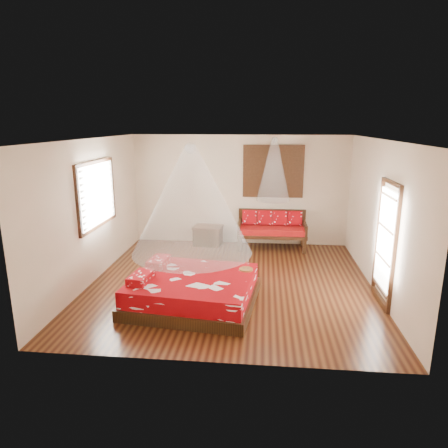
{
  "coord_description": "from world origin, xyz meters",
  "views": [
    {
      "loc": [
        0.6,
        -7.4,
        3.1
      ],
      "look_at": [
        -0.15,
        0.19,
        1.15
      ],
      "focal_mm": 32.0,
      "sensor_mm": 36.0,
      "label": 1
    }
  ],
  "objects": [
    {
      "name": "window_left",
      "position": [
        -2.71,
        0.2,
        1.7
      ],
      "size": [
        0.1,
        1.74,
        1.34
      ],
      "color": "black",
      "rests_on": "wall_left"
    },
    {
      "name": "storage_chest",
      "position": [
        -0.79,
        2.45,
        0.25
      ],
      "size": [
        0.79,
        0.61,
        0.5
      ],
      "rotation": [
        0.0,
        0.0,
        -0.12
      ],
      "color": "black",
      "rests_on": "floor"
    },
    {
      "name": "daybed",
      "position": [
        0.84,
        2.38,
        0.52
      ],
      "size": [
        1.71,
        0.76,
        0.94
      ],
      "color": "black",
      "rests_on": "floor"
    },
    {
      "name": "room",
      "position": [
        0.0,
        0.0,
        1.4
      ],
      "size": [
        5.54,
        5.54,
        2.84
      ],
      "color": "black",
      "rests_on": "ground"
    },
    {
      "name": "mosquito_net_main",
      "position": [
        -0.58,
        -1.01,
        1.85
      ],
      "size": [
        2.03,
        2.03,
        1.8
      ],
      "primitive_type": "cone",
      "color": "white",
      "rests_on": "ceiling"
    },
    {
      "name": "wine_tray",
      "position": [
        0.33,
        -0.6,
        0.55
      ],
      "size": [
        0.25,
        0.25,
        0.2
      ],
      "rotation": [
        0.0,
        0.0,
        -0.26
      ],
      "color": "brown",
      "rests_on": "bed"
    },
    {
      "name": "glazed_door",
      "position": [
        2.72,
        -0.6,
        1.07
      ],
      "size": [
        0.08,
        1.02,
        2.16
      ],
      "color": "black",
      "rests_on": "floor"
    },
    {
      "name": "bed",
      "position": [
        -0.59,
        -1.01,
        0.25
      ],
      "size": [
        2.32,
        2.15,
        0.64
      ],
      "rotation": [
        0.0,
        0.0,
        -0.12
      ],
      "color": "black",
      "rests_on": "floor"
    },
    {
      "name": "shutter_panel",
      "position": [
        0.84,
        2.72,
        1.9
      ],
      "size": [
        1.52,
        0.06,
        1.32
      ],
      "color": "black",
      "rests_on": "wall_back"
    },
    {
      "name": "mosquito_net_daybed",
      "position": [
        0.84,
        2.25,
        2.0
      ],
      "size": [
        0.81,
        0.81,
        1.5
      ],
      "primitive_type": "cone",
      "color": "white",
      "rests_on": "ceiling"
    }
  ]
}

